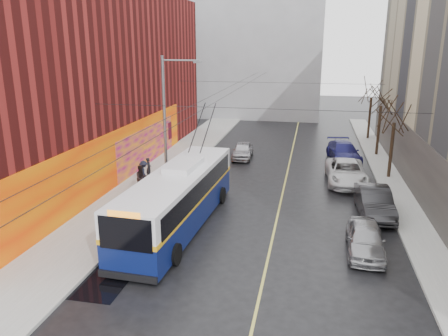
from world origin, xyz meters
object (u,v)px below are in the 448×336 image
object	(u,v)px
pedestrian_a	(149,168)
pedestrian_b	(141,178)
pedestrian_c	(144,173)
parked_car_b	(374,202)
tree_near	(395,112)
streetlight_pole	(167,121)
parked_car_d	(344,152)
following_car	(243,150)
parked_car_a	(365,239)
parked_car_c	(346,172)
trolleybus	(178,198)
tree_mid	(382,97)
tree_far	(372,90)

from	to	relation	value
pedestrian_a	pedestrian_b	bearing A→B (deg)	174.76
pedestrian_c	parked_car_b	bearing A→B (deg)	-134.12
tree_near	parked_car_b	bearing A→B (deg)	-104.47
streetlight_pole	parked_car_d	distance (m)	16.49
parked_car_d	following_car	bearing A→B (deg)	175.95
parked_car_a	parked_car_c	xyz separation A→B (m)	(-0.19, 11.09, 0.09)
streetlight_pole	parked_car_a	size ratio (longest dim) A/B	2.10
tree_near	trolleybus	size ratio (longest dim) A/B	0.50
parked_car_c	pedestrian_c	bearing A→B (deg)	-167.65
trolleybus	tree_mid	bearing A→B (deg)	58.67
trolleybus	pedestrian_c	xyz separation A→B (m)	(-4.49, 6.25, -0.67)
tree_mid	pedestrian_c	distance (m)	21.60
parked_car_c	pedestrian_b	distance (m)	14.49
parked_car_a	parked_car_d	world-z (taller)	parked_car_d
tree_far	parked_car_b	distance (m)	22.26
trolleybus	parked_car_c	distance (m)	13.70
parked_car_d	pedestrian_a	xyz separation A→B (m)	(-14.34, -8.38, 0.11)
pedestrian_a	tree_far	bearing A→B (deg)	-60.79
tree_near	pedestrian_a	distance (m)	18.27
tree_far	parked_car_a	size ratio (longest dim) A/B	1.53
parked_car_c	following_car	world-z (taller)	parked_car_c
parked_car_a	pedestrian_b	distance (m)	15.07
streetlight_pole	tree_near	size ratio (longest dim) A/B	1.41
parked_car_c	pedestrian_c	xyz separation A→B (m)	(-13.99, -3.58, 0.18)
trolleybus	parked_car_d	distance (m)	18.78
trolleybus	pedestrian_b	world-z (taller)	trolleybus
trolleybus	parked_car_d	bearing A→B (deg)	61.91
parked_car_c	following_car	size ratio (longest dim) A/B	1.45
pedestrian_c	tree_far	bearing A→B (deg)	-76.82
streetlight_pole	parked_car_a	distance (m)	14.54
streetlight_pole	pedestrian_a	bearing A→B (deg)	137.30
parked_car_a	pedestrian_b	bearing A→B (deg)	157.72
trolleybus	following_car	bearing A→B (deg)	89.01
tree_mid	parked_car_b	xyz separation A→B (m)	(-2.00, -14.75, -4.43)
parked_car_b	trolleybus	bearing A→B (deg)	-163.21
streetlight_pole	pedestrian_a	distance (m)	4.97
tree_mid	parked_car_c	world-z (taller)	tree_mid
tree_mid	following_car	xyz separation A→B (m)	(-11.64, -3.26, -4.56)
tree_near	following_car	distance (m)	12.95
parked_car_c	pedestrian_c	distance (m)	14.44
parked_car_b	pedestrian_b	xyz separation A→B (m)	(-14.79, 0.94, 0.22)
parked_car_a	parked_car_b	bearing A→B (deg)	80.40
tree_far	parked_car_c	bearing A→B (deg)	-101.45
tree_mid	parked_car_c	bearing A→B (deg)	-109.99
trolleybus	parked_car_c	size ratio (longest dim) A/B	2.16
parked_car_a	tree_near	bearing A→B (deg)	78.39
parked_car_d	streetlight_pole	bearing A→B (deg)	-147.94
tree_mid	trolleybus	world-z (taller)	tree_mid
tree_far	pedestrian_c	world-z (taller)	tree_far
tree_near	pedestrian_c	xyz separation A→B (m)	(-17.19, -5.38, -3.97)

